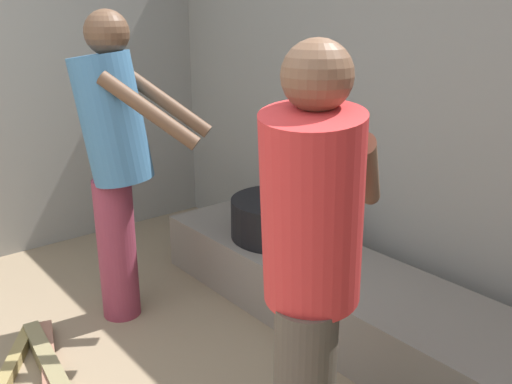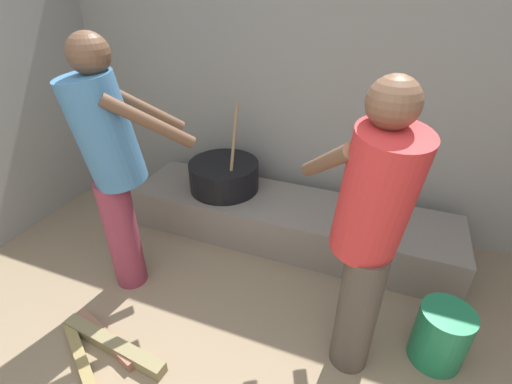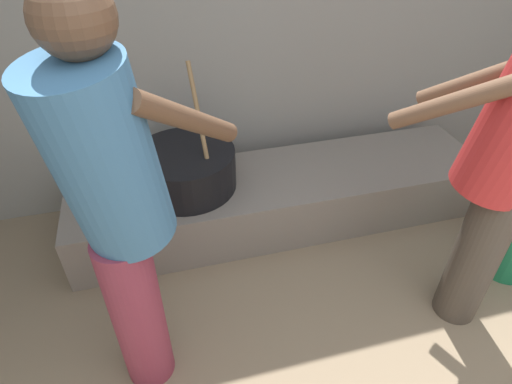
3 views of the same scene
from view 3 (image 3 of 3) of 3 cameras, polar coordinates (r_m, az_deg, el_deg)
The scene contains 5 objects.
block_enclosure_rear at distance 2.71m, azimuth 4.10°, elevation 22.34°, with size 4.81×0.20×2.15m, color gray.
hearth_ledge at distance 2.62m, azimuth 3.46°, elevation -0.56°, with size 2.47×0.60×0.33m, color slate.
cooking_pot_main at distance 2.39m, azimuth -9.31°, elevation 3.06°, with size 0.55×0.55×0.68m.
cook_in_red_shirt at distance 1.91m, azimuth 30.42°, elevation 3.41°, with size 0.63×0.71×1.52m.
cook_in_blue_shirt at distance 1.44m, azimuth -17.95°, elevation -1.54°, with size 0.70×0.69×1.59m.
Camera 3 is at (-0.84, 0.20, 1.77)m, focal length 30.02 mm.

